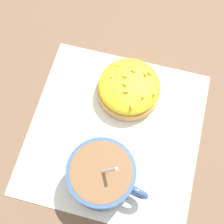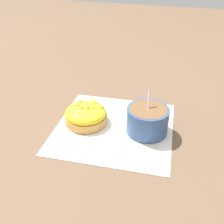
% 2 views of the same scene
% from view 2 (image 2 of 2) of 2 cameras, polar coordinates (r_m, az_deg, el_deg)
% --- Properties ---
extents(ground_plane, '(3.00, 3.00, 0.00)m').
position_cam_2_polar(ground_plane, '(0.61, 0.52, -3.43)').
color(ground_plane, brown).
extents(paper_napkin, '(0.28, 0.28, 0.00)m').
position_cam_2_polar(paper_napkin, '(0.61, 0.53, -3.31)').
color(paper_napkin, white).
rests_on(paper_napkin, ground_plane).
extents(coffee_cup, '(0.09, 0.12, 0.09)m').
position_cam_2_polar(coffee_cup, '(0.58, 7.75, -1.46)').
color(coffee_cup, '#335184').
rests_on(coffee_cup, paper_napkin).
extents(frosted_pastry, '(0.10, 0.10, 0.05)m').
position_cam_2_polar(frosted_pastry, '(0.62, -5.56, -0.41)').
color(frosted_pastry, '#D19347').
rests_on(frosted_pastry, paper_napkin).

